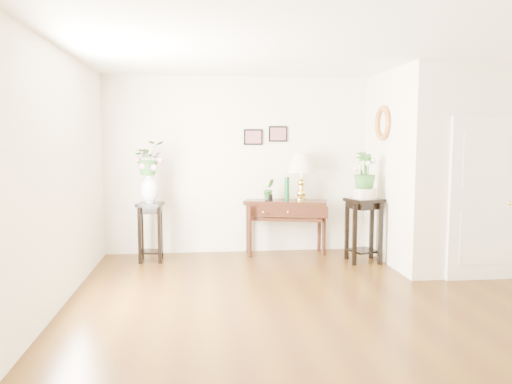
{
  "coord_description": "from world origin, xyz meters",
  "views": [
    {
      "loc": [
        -1.48,
        -5.2,
        1.81
      ],
      "look_at": [
        -0.76,
        1.3,
        1.12
      ],
      "focal_mm": 35.0,
      "sensor_mm": 36.0,
      "label": 1
    }
  ],
  "objects": [
    {
      "name": "green_vase",
      "position": [
        -0.14,
        2.48,
        1.03
      ],
      "size": [
        0.1,
        0.1,
        0.37
      ],
      "primitive_type": "cylinder",
      "rotation": [
        0.0,
        0.0,
        -0.4
      ],
      "color": "#0B4C1E",
      "rests_on": "console_table"
    },
    {
      "name": "console_table",
      "position": [
        -0.16,
        2.48,
        0.43
      ],
      "size": [
        1.35,
        0.75,
        0.86
      ],
      "primitive_type": "cube",
      "rotation": [
        0.0,
        0.0,
        -0.26
      ],
      "color": "black",
      "rests_on": "floor"
    },
    {
      "name": "potted_plant",
      "position": [
        -0.43,
        2.48,
        1.02
      ],
      "size": [
        0.22,
        0.2,
        0.33
      ],
      "primitive_type": "imported",
      "rotation": [
        0.0,
        0.0,
        0.38
      ],
      "color": "#2C6726",
      "rests_on": "console_table"
    },
    {
      "name": "door",
      "position": [
        2.1,
        0.78,
        1.05
      ],
      "size": [
        0.9,
        0.05,
        2.1
      ],
      "primitive_type": "cube",
      "color": "white",
      "rests_on": "floor"
    },
    {
      "name": "wall_front",
      "position": [
        0.0,
        -2.75,
        1.4
      ],
      "size": [
        6.0,
        0.02,
        2.8
      ],
      "primitive_type": "cube",
      "color": "#F2E9CC",
      "rests_on": "ground"
    },
    {
      "name": "narcissus",
      "position": [
        0.9,
        1.86,
        1.35
      ],
      "size": [
        0.41,
        0.41,
        0.57
      ],
      "primitive_type": "imported",
      "rotation": [
        0.0,
        0.0,
        0.36
      ],
      "color": "#2C6726",
      "rests_on": "ceramic_bowl"
    },
    {
      "name": "wall_ornament",
      "position": [
        1.16,
        1.9,
        2.05
      ],
      "size": [
        0.07,
        0.51,
        0.51
      ],
      "primitive_type": "torus",
      "rotation": [
        0.0,
        1.57,
        0.0
      ],
      "color": "#C87E3A",
      "rests_on": "partition"
    },
    {
      "name": "ceramic_bowl",
      "position": [
        0.9,
        1.86,
        1.03
      ],
      "size": [
        0.43,
        0.43,
        0.15
      ],
      "primitive_type": "cylinder",
      "rotation": [
        0.0,
        0.0,
        -0.32
      ],
      "color": "beige",
      "rests_on": "plant_stand_b"
    },
    {
      "name": "table_lamp",
      "position": [
        0.08,
        2.48,
        1.21
      ],
      "size": [
        0.48,
        0.48,
        0.75
      ],
      "primitive_type": "cube",
      "rotation": [
        0.0,
        0.0,
        -0.12
      ],
      "color": "#DAC155",
      "rests_on": "console_table"
    },
    {
      "name": "plant_stand_a",
      "position": [
        -2.24,
        2.23,
        0.44
      ],
      "size": [
        0.4,
        0.4,
        0.88
      ],
      "primitive_type": "cube",
      "rotation": [
        0.0,
        0.0,
        -0.19
      ],
      "color": "black",
      "rests_on": "floor"
    },
    {
      "name": "art_print_left",
      "position": [
        -0.65,
        2.73,
        1.85
      ],
      "size": [
        0.3,
        0.02,
        0.25
      ],
      "primitive_type": "cube",
      "color": "black",
      "rests_on": "wall_back"
    },
    {
      "name": "partition",
      "position": [
        2.1,
        1.77,
        1.4
      ],
      "size": [
        1.8,
        1.95,
        2.8
      ],
      "primitive_type": "cube",
      "color": "#F2E9CC",
      "rests_on": "floor"
    },
    {
      "name": "wall_left",
      "position": [
        -3.0,
        0.0,
        1.4
      ],
      "size": [
        0.02,
        5.5,
        2.8
      ],
      "primitive_type": "cube",
      "color": "#F2E9CC",
      "rests_on": "ground"
    },
    {
      "name": "floor",
      "position": [
        0.0,
        0.0,
        0.0
      ],
      "size": [
        6.0,
        5.5,
        0.02
      ],
      "primitive_type": "cube",
      "color": "#4D300C",
      "rests_on": "ground"
    },
    {
      "name": "wall_back",
      "position": [
        0.0,
        2.75,
        1.4
      ],
      "size": [
        6.0,
        0.02,
        2.8
      ],
      "primitive_type": "cube",
      "color": "#F2E9CC",
      "rests_on": "ground"
    },
    {
      "name": "art_print_right",
      "position": [
        -0.25,
        2.73,
        1.9
      ],
      "size": [
        0.3,
        0.02,
        0.25
      ],
      "primitive_type": "cube",
      "color": "black",
      "rests_on": "wall_back"
    },
    {
      "name": "ceiling",
      "position": [
        0.0,
        0.0,
        2.8
      ],
      "size": [
        6.0,
        5.5,
        0.02
      ],
      "primitive_type": "cube",
      "color": "white",
      "rests_on": "ground"
    },
    {
      "name": "porcelain_vase",
      "position": [
        -2.24,
        2.23,
        1.11
      ],
      "size": [
        0.35,
        0.35,
        0.46
      ],
      "primitive_type": null,
      "rotation": [
        0.0,
        0.0,
        -0.43
      ],
      "color": "silver",
      "rests_on": "plant_stand_a"
    },
    {
      "name": "plant_stand_b",
      "position": [
        0.9,
        1.86,
        0.47
      ],
      "size": [
        0.57,
        0.57,
        0.95
      ],
      "primitive_type": "cube",
      "rotation": [
        0.0,
        0.0,
        0.33
      ],
      "color": "black",
      "rests_on": "floor"
    },
    {
      "name": "lily_arrangement",
      "position": [
        -2.24,
        2.23,
        1.53
      ],
      "size": [
        0.56,
        0.53,
        0.5
      ],
      "primitive_type": "imported",
      "rotation": [
        0.0,
        0.0,
        0.39
      ],
      "color": "#2C6726",
      "rests_on": "porcelain_vase"
    }
  ]
}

